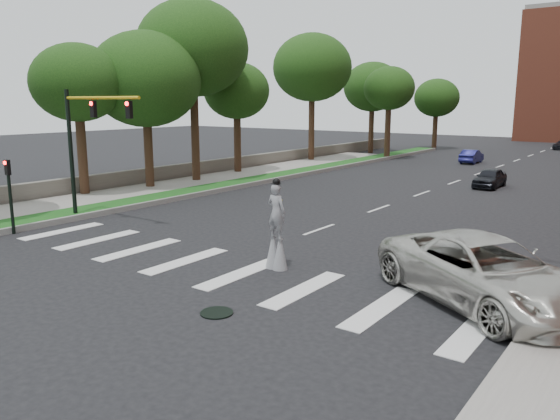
# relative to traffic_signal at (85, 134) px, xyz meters

# --- Properties ---
(ground_plane) EXTENTS (160.00, 160.00, 0.00)m
(ground_plane) POSITION_rel_traffic_signal_xyz_m (9.78, -3.00, -4.15)
(ground_plane) COLOR black
(ground_plane) RESTS_ON ground
(grass_median) EXTENTS (2.00, 60.00, 0.25)m
(grass_median) POSITION_rel_traffic_signal_xyz_m (-1.72, 17.00, -4.03)
(grass_median) COLOR #144715
(grass_median) RESTS_ON ground
(median_curb) EXTENTS (0.20, 60.00, 0.28)m
(median_curb) POSITION_rel_traffic_signal_xyz_m (-0.67, 17.00, -4.01)
(median_curb) COLOR gray
(median_curb) RESTS_ON ground
(sidewalk_left) EXTENTS (4.00, 60.00, 0.18)m
(sidewalk_left) POSITION_rel_traffic_signal_xyz_m (-4.72, 7.00, -4.06)
(sidewalk_left) COLOR gray
(sidewalk_left) RESTS_ON ground
(stone_wall) EXTENTS (0.50, 56.00, 1.10)m
(stone_wall) POSITION_rel_traffic_signal_xyz_m (-7.22, 19.00, -3.60)
(stone_wall) COLOR #5F5A51
(stone_wall) RESTS_ON ground
(manhole) EXTENTS (0.90, 0.90, 0.04)m
(manhole) POSITION_rel_traffic_signal_xyz_m (12.78, -5.00, -4.13)
(manhole) COLOR black
(manhole) RESTS_ON ground
(traffic_signal) EXTENTS (5.30, 0.23, 6.20)m
(traffic_signal) POSITION_rel_traffic_signal_xyz_m (0.00, 0.00, 0.00)
(traffic_signal) COLOR black
(traffic_signal) RESTS_ON ground
(secondary_signal) EXTENTS (0.25, 0.21, 3.23)m
(secondary_signal) POSITION_rel_traffic_signal_xyz_m (-0.52, -3.50, -2.20)
(secondary_signal) COLOR black
(secondary_signal) RESTS_ON ground
(stilt_performer) EXTENTS (0.84, 0.54, 3.14)m
(stilt_performer) POSITION_rel_traffic_signal_xyz_m (11.67, -0.78, -2.85)
(stilt_performer) COLOR #342015
(stilt_performer) RESTS_ON ground
(suv_crossing) EXTENTS (7.54, 6.34, 1.92)m
(suv_crossing) POSITION_rel_traffic_signal_xyz_m (18.40, 0.00, -3.19)
(suv_crossing) COLOR beige
(suv_crossing) RESTS_ON ground
(car_near) EXTENTS (1.53, 3.76, 1.28)m
(car_near) POSITION_rel_traffic_signal_xyz_m (12.45, 22.05, -3.51)
(car_near) COLOR black
(car_near) RESTS_ON ground
(car_mid) EXTENTS (1.45, 3.82, 1.25)m
(car_mid) POSITION_rel_traffic_signal_xyz_m (6.93, 36.01, -3.53)
(car_mid) COLOR navy
(car_mid) RESTS_ON ground
(tree_1) EXTENTS (5.33, 5.33, 8.98)m
(tree_1) POSITION_rel_traffic_signal_xyz_m (-6.36, 4.06, 2.51)
(tree_1) COLOR #342015
(tree_1) RESTS_ON ground
(tree_2) EXTENTS (7.65, 7.65, 12.43)m
(tree_2) POSITION_rel_traffic_signal_xyz_m (-5.06, 12.24, 5.00)
(tree_2) COLOR #342015
(tree_2) RESTS_ON ground
(tree_3) EXTENTS (5.11, 5.11, 8.62)m
(tree_3) POSITION_rel_traffic_signal_xyz_m (-5.72, 17.53, 2.24)
(tree_3) COLOR #342015
(tree_3) RESTS_ON ground
(tree_4) EXTENTS (7.33, 7.33, 11.82)m
(tree_4) POSITION_rel_traffic_signal_xyz_m (-5.92, 28.52, 4.52)
(tree_4) COLOR #342015
(tree_4) RESTS_ON ground
(tree_5) EXTENTS (6.28, 6.28, 9.85)m
(tree_5) POSITION_rel_traffic_signal_xyz_m (-5.34, 39.75, 2.99)
(tree_5) COLOR #342015
(tree_5) RESTS_ON ground
(tree_6) EXTENTS (4.95, 4.95, 8.98)m
(tree_6) POSITION_rel_traffic_signal_xyz_m (-1.01, 34.73, 2.66)
(tree_6) COLOR #342015
(tree_6) RESTS_ON ground
(tree_7) EXTENTS (5.23, 5.23, 8.25)m
(tree_7) POSITION_rel_traffic_signal_xyz_m (-1.35, 48.48, 1.84)
(tree_7) COLOR #342015
(tree_7) RESTS_ON ground
(tree_8) EXTENTS (7.06, 7.06, 10.01)m
(tree_8) POSITION_rel_traffic_signal_xyz_m (-5.36, 8.27, 2.83)
(tree_8) COLOR #342015
(tree_8) RESTS_ON ground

